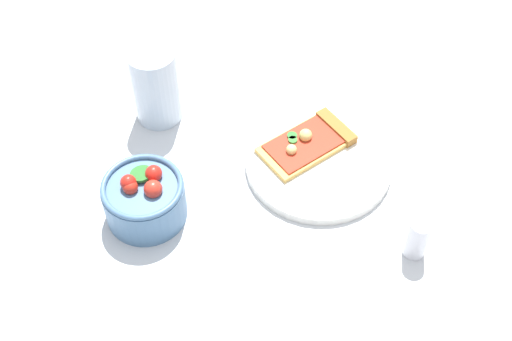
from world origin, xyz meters
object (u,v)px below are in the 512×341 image
at_px(salad_bowl, 145,198).
at_px(soda_glass, 156,86).
at_px(plate, 318,163).
at_px(pepper_shaker, 418,236).
at_px(pizza_slice_main, 310,141).

distance_m(salad_bowl, soda_glass, 0.20).
distance_m(plate, pepper_shaker, 0.20).
distance_m(pizza_slice_main, salad_bowl, 0.27).
bearing_deg(pepper_shaker, pizza_slice_main, -4.87).
relative_size(salad_bowl, soda_glass, 0.89).
bearing_deg(pizza_slice_main, plate, 160.34).
bearing_deg(soda_glass, salad_bowl, 138.88).
height_order(pizza_slice_main, salad_bowl, salad_bowl).
relative_size(plate, pepper_shaker, 2.80).
distance_m(pizza_slice_main, pepper_shaker, 0.23).
bearing_deg(soda_glass, pepper_shaker, -165.94).
height_order(plate, salad_bowl, salad_bowl).
bearing_deg(soda_glass, plate, -154.17).
relative_size(salad_bowl, pepper_shaker, 1.46).
height_order(plate, pizza_slice_main, pizza_slice_main).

